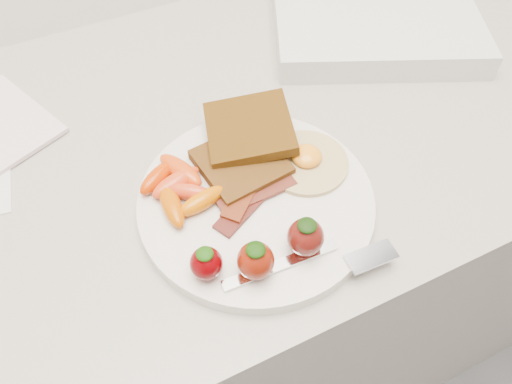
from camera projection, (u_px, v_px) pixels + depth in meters
name	position (u px, v px, depth m)	size (l,w,h in m)	color
counter	(221.00, 288.00, 1.01)	(2.00, 0.60, 0.90)	gray
plate	(256.00, 202.00, 0.57)	(0.27, 0.27, 0.02)	silver
toast_lower	(241.00, 163.00, 0.59)	(0.09, 0.09, 0.01)	#331605
toast_upper	(249.00, 128.00, 0.60)	(0.10, 0.10, 0.01)	black
fried_egg	(306.00, 161.00, 0.59)	(0.13, 0.13, 0.02)	beige
bacon_strips	(250.00, 195.00, 0.56)	(0.11, 0.09, 0.01)	black
baby_carrots	(179.00, 187.00, 0.56)	(0.09, 0.11, 0.02)	red
strawberries	(263.00, 252.00, 0.50)	(0.14, 0.06, 0.05)	#550003
fork	(322.00, 261.00, 0.51)	(0.18, 0.05, 0.00)	white
appliance	(374.00, 20.00, 0.77)	(0.31, 0.24, 0.04)	silver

